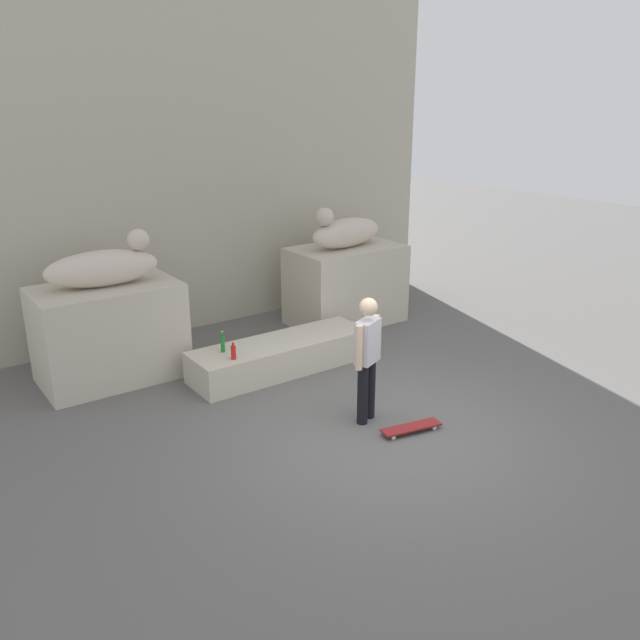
{
  "coord_description": "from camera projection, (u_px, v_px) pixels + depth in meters",
  "views": [
    {
      "loc": [
        -4.94,
        -5.48,
        3.99
      ],
      "look_at": [
        -0.0,
        1.38,
        1.1
      ],
      "focal_mm": 36.4,
      "sensor_mm": 36.0,
      "label": 1
    }
  ],
  "objects": [
    {
      "name": "pedestal_right",
      "position": [
        346.0,
        285.0,
        12.0
      ],
      "size": [
        2.04,
        1.25,
        1.44
      ],
      "primitive_type": "cube",
      "color": "beige",
      "rests_on": "ground_plane"
    },
    {
      "name": "facade_wall",
      "position": [
        188.0,
        135.0,
        11.19
      ],
      "size": [
        10.07,
        0.6,
        6.78
      ],
      "primitive_type": "cube",
      "color": "#B7B19A",
      "rests_on": "ground_plane"
    },
    {
      "name": "bottle_red",
      "position": [
        233.0,
        352.0,
        9.17
      ],
      "size": [
        0.07,
        0.07,
        0.27
      ],
      "color": "red",
      "rests_on": "ledge_block"
    },
    {
      "name": "ledge_block",
      "position": [
        281.0,
        355.0,
        9.99
      ],
      "size": [
        2.88,
        0.86,
        0.48
      ],
      "primitive_type": "cube",
      "color": "beige",
      "rests_on": "ground_plane"
    },
    {
      "name": "skateboard",
      "position": [
        411.0,
        427.0,
        8.17
      ],
      "size": [
        0.82,
        0.36,
        0.08
      ],
      "rotation": [
        0.0,
        0.0,
        -0.2
      ],
      "color": "maroon",
      "rests_on": "ground_plane"
    },
    {
      "name": "ground_plane",
      "position": [
        383.0,
        430.0,
        8.23
      ],
      "size": [
        40.0,
        40.0,
        0.0
      ],
      "primitive_type": "plane",
      "color": "#605E5B"
    },
    {
      "name": "statue_reclining_right",
      "position": [
        345.0,
        232.0,
        11.66
      ],
      "size": [
        1.66,
        0.78,
        0.78
      ],
      "rotation": [
        0.0,
        0.0,
        3.28
      ],
      "color": "beige",
      "rests_on": "pedestal_right"
    },
    {
      "name": "statue_reclining_left",
      "position": [
        105.0,
        266.0,
        9.25
      ],
      "size": [
        1.64,
        0.7,
        0.78
      ],
      "rotation": [
        0.0,
        0.0,
        -0.09
      ],
      "color": "beige",
      "rests_on": "pedestal_left"
    },
    {
      "name": "pedestal_left",
      "position": [
        109.0,
        333.0,
        9.56
      ],
      "size": [
        2.04,
        1.25,
        1.44
      ],
      "primitive_type": "cube",
      "color": "beige",
      "rests_on": "ground_plane"
    },
    {
      "name": "skater",
      "position": [
        367.0,
        355.0,
        8.2
      ],
      "size": [
        0.51,
        0.32,
        1.67
      ],
      "rotation": [
        0.0,
        0.0,
        0.39
      ],
      "color": "black",
      "rests_on": "ground_plane"
    },
    {
      "name": "bottle_green",
      "position": [
        223.0,
        343.0,
        9.43
      ],
      "size": [
        0.06,
        0.06,
        0.32
      ],
      "color": "#1E722D",
      "rests_on": "ledge_block"
    }
  ]
}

